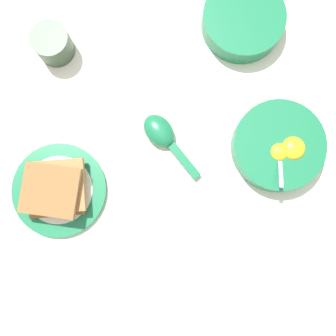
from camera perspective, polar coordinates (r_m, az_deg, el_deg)
The scene contains 7 objects.
ground_plane at distance 0.83m, azimuth 1.47°, elevation 13.64°, with size 3.00×3.00×0.00m, color silver.
egg_bowl at distance 0.79m, azimuth 15.71°, elevation 3.06°, with size 0.18×0.18×0.07m.
toast_plate at distance 0.80m, azimuth -15.50°, elevation -3.09°, with size 0.19×0.19×0.01m.
toast_sandwich at distance 0.77m, azimuth -16.11°, elevation -2.94°, with size 0.12×0.12×0.05m.
soup_spoon at distance 0.78m, azimuth -0.83°, elevation 4.81°, with size 0.15×0.12×0.03m.
congee_bowl at distance 0.85m, azimuth 10.83°, elevation 20.34°, with size 0.16×0.16×0.05m.
drinking_cup at distance 0.84m, azimuth -16.40°, elevation 16.93°, with size 0.07×0.07×0.06m.
Camera 1 is at (0.27, -0.04, 0.78)m, focal length 42.00 mm.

